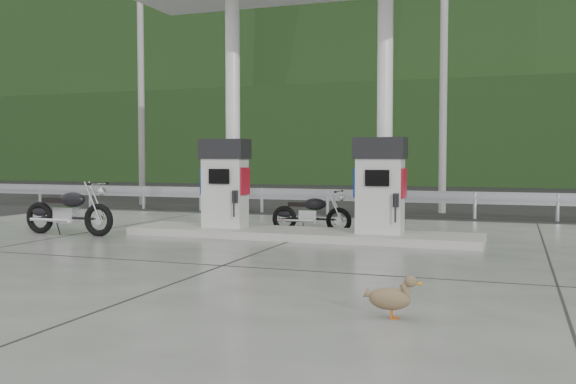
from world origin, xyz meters
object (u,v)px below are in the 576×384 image
(motorcycle_left, at_px, (69,212))
(duck, at_px, (390,299))
(gas_pump_right, at_px, (380,186))
(gas_pump_left, at_px, (225,183))
(motorcycle_right, at_px, (311,214))

(motorcycle_left, bearing_deg, duck, -31.36)
(gas_pump_right, relative_size, duck, 3.55)
(gas_pump_left, xyz_separation_m, motorcycle_left, (-3.01, -1.09, -0.58))
(gas_pump_right, relative_size, motorcycle_left, 0.91)
(gas_pump_left, xyz_separation_m, motorcycle_right, (1.54, 0.95, -0.66))
(motorcycle_right, bearing_deg, gas_pump_left, -146.26)
(gas_pump_left, distance_m, motorcycle_right, 1.93)
(motorcycle_left, height_order, duck, motorcycle_left)
(gas_pump_left, distance_m, duck, 7.30)
(gas_pump_left, height_order, motorcycle_left, gas_pump_left)
(gas_pump_left, relative_size, motorcycle_right, 1.09)
(gas_pump_left, height_order, motorcycle_right, gas_pump_left)
(motorcycle_left, xyz_separation_m, duck, (7.46, -4.63, -0.29))
(duck, bearing_deg, gas_pump_left, 126.65)
(motorcycle_right, height_order, duck, motorcycle_right)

